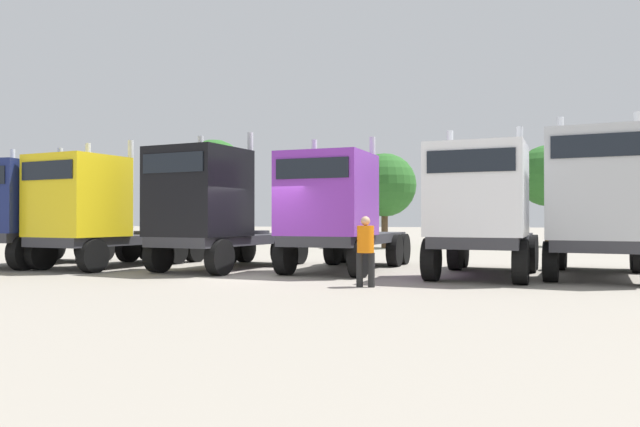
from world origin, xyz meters
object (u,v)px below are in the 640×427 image
at_px(semi_truck_purple, 336,211).
at_px(semi_truck_yellow, 94,212).
at_px(semi_truck_silver, 598,204).
at_px(visitor_in_hivis, 366,246).
at_px(semi_truck_navy, 18,211).
at_px(semi_truck_black, 211,208).
at_px(semi_truck_white, 481,209).

bearing_deg(semi_truck_purple, semi_truck_yellow, -78.80).
xyz_separation_m(semi_truck_silver, visitor_in_hivis, (-5.65, -3.14, -1.03)).
distance_m(semi_truck_navy, semi_truck_black, 6.93).
bearing_deg(semi_truck_purple, semi_truck_silver, 93.77).
xyz_separation_m(semi_truck_navy, semi_truck_white, (14.94, -0.23, 0.01)).
height_order(semi_truck_purple, visitor_in_hivis, semi_truck_purple).
relative_size(semi_truck_yellow, semi_truck_silver, 0.99).
bearing_deg(semi_truck_yellow, semi_truck_purple, 105.67).
bearing_deg(semi_truck_purple, semi_truck_navy, -79.99).
bearing_deg(semi_truck_black, semi_truck_silver, 101.64).
bearing_deg(semi_truck_navy, semi_truck_black, 88.75).
bearing_deg(semi_truck_black, semi_truck_purple, 108.27).
bearing_deg(semi_truck_silver, semi_truck_yellow, -78.76).
bearing_deg(visitor_in_hivis, semi_truck_yellow, 73.17).
bearing_deg(semi_truck_silver, semi_truck_black, -79.08).
relative_size(semi_truck_navy, semi_truck_white, 0.95).
distance_m(semi_truck_black, semi_truck_silver, 11.01).
xyz_separation_m(semi_truck_white, visitor_in_hivis, (-2.66, -2.75, -0.90)).
relative_size(semi_truck_purple, semi_truck_silver, 1.02).
xyz_separation_m(semi_truck_purple, visitor_in_hivis, (1.51, -3.54, -0.87)).
height_order(semi_truck_black, semi_truck_silver, semi_truck_silver).
bearing_deg(visitor_in_hivis, semi_truck_black, 60.89).
height_order(semi_truck_yellow, semi_truck_white, semi_truck_yellow).
bearing_deg(semi_truck_white, semi_truck_black, -83.77).
bearing_deg(semi_truck_silver, semi_truck_navy, -78.90).
bearing_deg(semi_truck_silver, visitor_in_hivis, -50.39).
bearing_deg(semi_truck_purple, semi_truck_black, -76.03).
distance_m(semi_truck_purple, semi_truck_white, 4.25).
distance_m(semi_truck_white, semi_truck_silver, 3.02).
distance_m(semi_truck_purple, visitor_in_hivis, 3.95).
bearing_deg(semi_truck_yellow, semi_truck_silver, 102.13).
bearing_deg(semi_truck_black, semi_truck_navy, -77.91).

